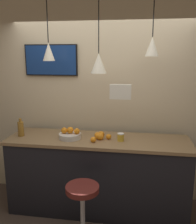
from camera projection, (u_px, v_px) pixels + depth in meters
back_wall at (103, 99)px, 3.53m from camera, size 8.00×0.06×2.90m
service_counter at (98, 174)px, 3.32m from camera, size 2.34×0.67×1.00m
bar_stool at (83, 207)px, 2.70m from camera, size 0.45×0.45×0.70m
fruit_bowl at (70, 134)px, 3.20m from camera, size 0.29×0.29×0.15m
orange_pile at (100, 136)px, 3.17m from camera, size 0.24×0.27×0.09m
juice_bottle at (21, 128)px, 3.29m from camera, size 0.08×0.08×0.24m
spread_jar at (121, 137)px, 3.10m from camera, size 0.08×0.08×0.10m
pendant_lamp_left at (49, 51)px, 3.11m from camera, size 0.15×0.15×0.82m
pendant_lamp_middle at (99, 63)px, 3.04m from camera, size 0.20×0.20×0.97m
pendant_lamp_right at (152, 46)px, 2.90m from camera, size 0.16×0.16×0.77m
mounted_tv at (51, 60)px, 3.47m from camera, size 0.75×0.04×0.43m
hanging_menu_board at (120, 92)px, 2.77m from camera, size 0.24×0.01×0.17m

